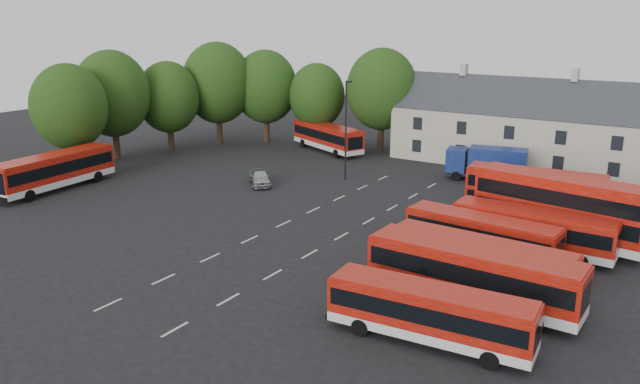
{
  "coord_description": "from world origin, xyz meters",
  "views": [
    {
      "loc": [
        26.08,
        -33.42,
        15.0
      ],
      "look_at": [
        1.78,
        4.24,
        2.2
      ],
      "focal_mm": 35.0,
      "sensor_mm": 36.0,
      "label": 1
    }
  ],
  "objects_px": {
    "bus_west": "(54,169)",
    "box_truck": "(487,162)",
    "bus_dd_south": "(560,206)",
    "lamppost": "(346,128)",
    "bus_row_a": "(430,310)",
    "silver_car": "(260,177)"
  },
  "relations": [
    {
      "from": "box_truck",
      "to": "bus_dd_south",
      "type": "bearing_deg",
      "value": -66.94
    },
    {
      "from": "bus_west",
      "to": "box_truck",
      "type": "relative_size",
      "value": 1.53
    },
    {
      "from": "bus_west",
      "to": "lamppost",
      "type": "xyz_separation_m",
      "value": [
        19.77,
        16.96,
        3.02
      ]
    },
    {
      "from": "lamppost",
      "to": "bus_row_a",
      "type": "bearing_deg",
      "value": -51.92
    },
    {
      "from": "silver_car",
      "to": "bus_dd_south",
      "type": "bearing_deg",
      "value": -46.45
    },
    {
      "from": "bus_dd_south",
      "to": "bus_west",
      "type": "height_order",
      "value": "bus_dd_south"
    },
    {
      "from": "silver_car",
      "to": "box_truck",
      "type": "bearing_deg",
      "value": -7.66
    },
    {
      "from": "bus_west",
      "to": "lamppost",
      "type": "height_order",
      "value": "lamppost"
    },
    {
      "from": "bus_row_a",
      "to": "bus_dd_south",
      "type": "bearing_deg",
      "value": 79.21
    },
    {
      "from": "bus_row_a",
      "to": "box_truck",
      "type": "xyz_separation_m",
      "value": [
        -7.45,
        30.72,
        0.11
      ]
    },
    {
      "from": "bus_west",
      "to": "silver_car",
      "type": "xyz_separation_m",
      "value": [
        14.21,
        11.07,
        -1.21
      ]
    },
    {
      "from": "lamppost",
      "to": "bus_west",
      "type": "bearing_deg",
      "value": -139.38
    },
    {
      "from": "bus_west",
      "to": "box_truck",
      "type": "distance_m",
      "value": 39.1
    },
    {
      "from": "silver_car",
      "to": "lamppost",
      "type": "distance_m",
      "value": 9.13
    },
    {
      "from": "bus_dd_south",
      "to": "lamppost",
      "type": "distance_m",
      "value": 21.86
    },
    {
      "from": "bus_row_a",
      "to": "lamppost",
      "type": "bearing_deg",
      "value": 123.64
    },
    {
      "from": "bus_dd_south",
      "to": "bus_west",
      "type": "xyz_separation_m",
      "value": [
        -40.44,
        -10.21,
        -0.71
      ]
    },
    {
      "from": "bus_row_a",
      "to": "bus_dd_south",
      "type": "distance_m",
      "value": 17.33
    },
    {
      "from": "bus_dd_south",
      "to": "lamppost",
      "type": "height_order",
      "value": "lamppost"
    },
    {
      "from": "silver_car",
      "to": "lamppost",
      "type": "xyz_separation_m",
      "value": [
        5.55,
        5.89,
        4.22
      ]
    },
    {
      "from": "bus_row_a",
      "to": "box_truck",
      "type": "height_order",
      "value": "box_truck"
    },
    {
      "from": "bus_dd_south",
      "to": "bus_west",
      "type": "distance_m",
      "value": 41.71
    }
  ]
}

